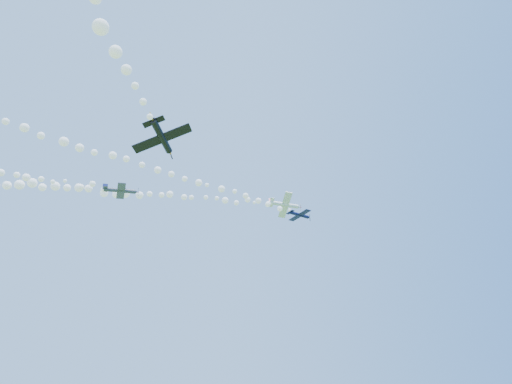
{
  "coord_description": "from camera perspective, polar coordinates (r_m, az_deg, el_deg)",
  "views": [
    {
      "loc": [
        -8.95,
        -75.29,
        2.0
      ],
      "look_at": [
        1.16,
        -6.24,
        44.85
      ],
      "focal_mm": 30.0,
      "sensor_mm": 36.0,
      "label": 1
    }
  ],
  "objects": [
    {
      "name": "smoke_trail_white",
      "position": [
        100.33,
        -21.87,
        0.28
      ],
      "size": [
        84.67,
        3.9,
        3.24
      ],
      "primitive_type": null,
      "color": "white"
    },
    {
      "name": "plane_white",
      "position": [
        99.53,
        3.89,
        -1.7
      ],
      "size": [
        7.85,
        7.86,
        3.07
      ],
      "rotation": [
        -0.3,
        0.09,
        0.01
      ],
      "color": "white"
    },
    {
      "name": "plane_black",
      "position": [
        55.46,
        -12.42,
        7.11
      ],
      "size": [
        7.27,
        7.26,
        2.97
      ],
      "rotation": [
        -0.38,
        -0.01,
        1.29
      ],
      "color": "black"
    },
    {
      "name": "plane_grey",
      "position": [
        79.85,
        -17.58,
        0.19
      ],
      "size": [
        6.35,
        6.72,
        1.77
      ],
      "rotation": [
        0.09,
        -0.09,
        0.18
      ],
      "color": "#373B51"
    },
    {
      "name": "smoke_trail_navy",
      "position": [
        78.48,
        -19.73,
        4.99
      ],
      "size": [
        74.55,
        34.84,
        2.47
      ],
      "primitive_type": null,
      "color": "white"
    },
    {
      "name": "plane_navy",
      "position": [
        93.88,
        5.82,
        -3.06
      ],
      "size": [
        5.99,
        6.34,
        1.64
      ],
      "rotation": [
        0.04,
        -0.05,
        0.42
      ],
      "color": "#0E113D"
    }
  ]
}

